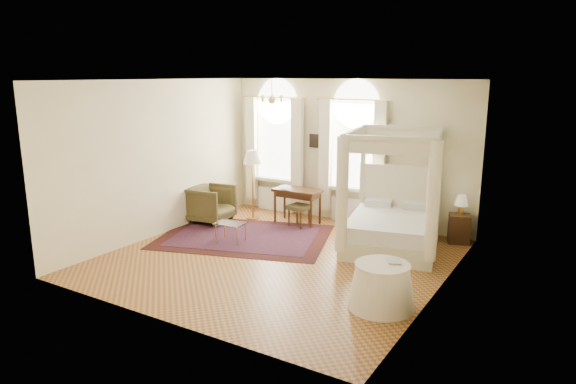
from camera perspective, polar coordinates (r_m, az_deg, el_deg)
name	(u,v)px	position (r m, az deg, el deg)	size (l,w,h in m)	color
ground	(278,258)	(9.82, -1.08, -7.31)	(6.00, 6.00, 0.00)	#AD6832
room_walls	(278,154)	(9.32, -1.13, 4.19)	(6.00, 6.00, 6.00)	#F9EEBD
window_left	(275,153)	(12.80, -1.43, 4.36)	(1.62, 0.27, 3.29)	white
window_right	(353,160)	(11.81, 7.20, 3.54)	(1.62, 0.27, 3.29)	white
chandelier	(272,99)	(10.72, -1.80, 10.31)	(0.51, 0.45, 0.50)	gold
wall_pictures	(350,142)	(11.89, 6.95, 5.57)	(2.54, 0.03, 0.39)	black
canopy_bed	(392,223)	(10.35, 11.47, -3.37)	(2.19, 2.50, 2.36)	beige
nightstand	(459,229)	(11.15, 18.47, -3.88)	(0.42, 0.38, 0.60)	#3A2310
nightstand_lamp	(461,202)	(11.04, 18.72, -1.01)	(0.28, 0.28, 0.41)	gold
writing_desk	(297,194)	(11.85, 1.05, -0.23)	(1.09, 0.57, 0.81)	#3A2310
laptop	(286,189)	(11.81, -0.18, 0.38)	(0.33, 0.21, 0.03)	black
stool	(299,209)	(11.65, 1.24, -1.87)	(0.48, 0.48, 0.50)	#4A3D20
armchair	(211,204)	(12.16, -8.60, -1.31)	(0.93, 0.95, 0.87)	#473D1E
coffee_table	(230,225)	(10.68, -6.42, -3.64)	(0.63, 0.47, 0.40)	silver
floor_lamp	(252,161)	(12.11, -4.00, 3.50)	(0.43, 0.43, 1.66)	gold
oriental_rug	(244,237)	(11.06, -4.87, -4.95)	(4.13, 3.49, 0.01)	#3C130E
side_table	(382,286)	(7.85, 10.37, -10.24)	(1.00, 1.00, 0.68)	white
book	(387,261)	(7.82, 10.99, -7.52)	(0.19, 0.26, 0.02)	black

